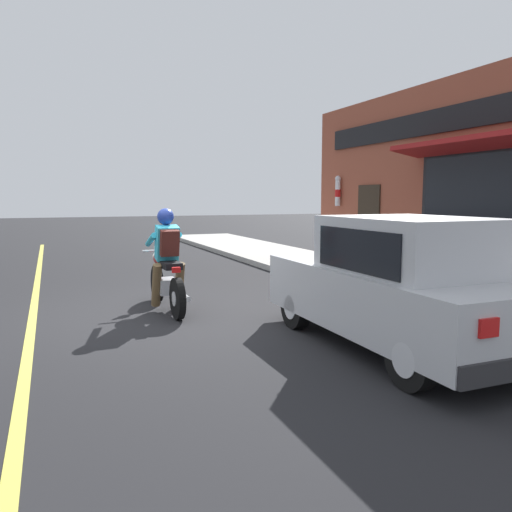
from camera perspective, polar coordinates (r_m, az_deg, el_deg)
ground_plane at (r=7.90m, az=-11.04°, el=-6.50°), size 80.00×80.00×0.00m
sidewalk_curb at (r=12.36m, az=7.88°, el=-1.33°), size 2.60×22.00×0.14m
lane_stripe at (r=10.71m, az=-23.81°, el=-3.46°), size 0.12×19.80×0.01m
storefront_building at (r=10.83m, az=23.30°, el=7.86°), size 1.25×10.85×4.20m
motorcycle_with_rider at (r=8.04m, az=-10.20°, el=-1.35°), size 0.56×2.02×1.62m
car_hatchback at (r=6.13m, az=16.00°, el=-3.18°), size 1.67×3.79×1.57m
traffic_cone at (r=11.47m, az=14.20°, el=-0.28°), size 0.36×0.36×0.60m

